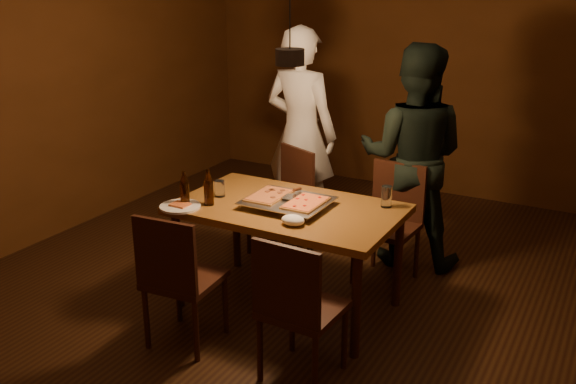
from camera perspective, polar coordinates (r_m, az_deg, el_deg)
The scene contains 19 objects.
room_shell at distance 4.08m, azimuth 0.16°, elevation 7.02°, with size 6.00×6.00×6.00m.
dining_table at distance 4.35m, azimuth 0.00°, elevation -2.16°, with size 1.50×0.90×0.75m.
chair_far_left at distance 5.24m, azimuth -0.09°, elevation -0.02°, with size 0.56×0.56×0.49m.
chair_far_right at distance 4.89m, azimuth 9.24°, elevation -1.73°, with size 0.45×0.45×0.49m.
chair_near_left at distance 3.97m, azimuth -9.90°, elevation -6.79°, with size 0.45×0.45×0.49m.
chair_near_right at distance 3.59m, azimuth 0.68°, elevation -9.45°, with size 0.44×0.44×0.49m.
pizza_tray at distance 4.30m, azimuth -0.05°, elevation -1.01°, with size 0.55×0.45×0.05m, color silver.
pizza_meat at distance 4.36m, azimuth -1.68°, elevation -0.27°, with size 0.22×0.35×0.02m, color maroon.
pizza_cheese at distance 4.22m, azimuth 1.58°, elevation -0.94°, with size 0.21×0.34×0.02m, color gold.
spatula at distance 4.31m, azimuth 0.22°, elevation -0.43°, with size 0.09×0.24×0.04m, color silver, non-canonical shape.
beer_bottle_a at distance 4.36m, azimuth -9.19°, elevation 0.34°, with size 0.06×0.06×0.24m.
beer_bottle_b at distance 4.34m, azimuth -7.08°, elevation 0.42°, with size 0.07×0.07×0.25m.
water_glass_left at distance 4.51m, azimuth -6.10°, elevation 0.30°, with size 0.07×0.07×0.12m, color silver.
water_glass_right at distance 4.33m, azimuth 8.75°, elevation -0.41°, with size 0.07×0.07×0.15m, color silver.
plate_slice at distance 4.35m, azimuth -9.57°, elevation -1.26°, with size 0.27×0.27×0.03m.
napkin at distance 3.99m, azimuth 0.45°, elevation -2.52°, with size 0.15×0.12×0.06m, color white.
diner_white at distance 5.55m, azimuth 1.15°, elevation 5.17°, with size 0.67×0.44×1.84m, color white.
diner_dark at distance 5.10m, azimuth 11.00°, elevation 3.09°, with size 0.85×0.66×1.76m, color black.
pendant_lamp at distance 4.02m, azimuth 0.17°, elevation 12.05°, with size 0.18×0.18×1.10m.
Camera 1 is at (1.91, -3.50, 2.25)m, focal length 40.00 mm.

